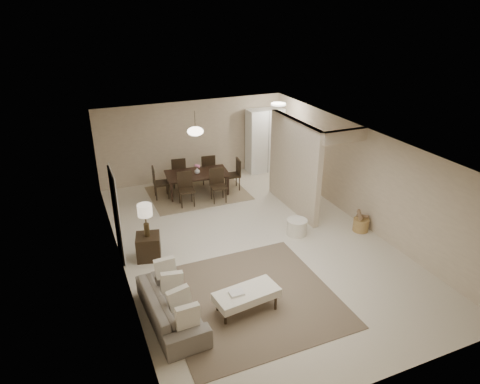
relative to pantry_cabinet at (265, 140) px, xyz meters
name	(u,v)px	position (x,y,z in m)	size (l,w,h in m)	color
floor	(251,242)	(-2.35, -4.15, -1.05)	(9.00, 9.00, 0.00)	beige
ceiling	(253,142)	(-2.35, -4.15, 1.45)	(9.00, 9.00, 0.00)	white
back_wall	(193,140)	(-2.35, 0.35, 0.20)	(6.00, 6.00, 0.00)	tan
left_wall	(118,218)	(-5.35, -4.15, 0.20)	(9.00, 9.00, 0.00)	tan
right_wall	(360,175)	(0.65, -4.15, 0.20)	(9.00, 9.00, 0.00)	tan
partition	(294,166)	(-0.55, -2.90, 0.20)	(0.15, 2.50, 2.50)	tan
doorway	(116,216)	(-5.32, -3.55, -0.03)	(0.04, 0.90, 2.04)	black
pantry_cabinet	(265,140)	(0.00, 0.00, 0.00)	(1.20, 0.55, 2.10)	white
flush_light	(278,104)	(-0.05, -0.95, 1.41)	(0.44, 0.44, 0.05)	white
living_rug	(250,298)	(-3.25, -6.07, -1.04)	(3.20, 3.20, 0.01)	brown
sofa	(171,306)	(-4.80, -6.07, -0.75)	(0.79, 2.02, 0.59)	slate
ottoman_bench	(247,295)	(-3.45, -6.37, -0.70)	(1.26, 0.69, 0.43)	beige
side_table	(149,247)	(-4.75, -3.88, -0.77)	(0.52, 0.52, 0.57)	black
table_lamp	(145,213)	(-4.75, -3.88, 0.08)	(0.32, 0.32, 0.76)	#40311B
round_pouf	(297,227)	(-1.17, -4.25, -0.85)	(0.51, 0.51, 0.39)	beige
wicker_basket	(361,225)	(0.40, -4.72, -0.89)	(0.39, 0.39, 0.33)	olive
dining_rug	(198,193)	(-2.67, -0.96, -1.04)	(2.80, 2.10, 0.01)	#78614A
dining_table	(198,183)	(-2.67, -0.96, -0.73)	(1.83, 1.02, 0.64)	black
dining_chairs	(197,178)	(-2.67, -0.96, -0.57)	(2.61, 1.99, 0.96)	black
vase	(197,171)	(-2.67, -0.96, -0.32)	(0.16, 0.16, 0.17)	white
yellow_mat	(292,193)	(-0.08, -2.06, -1.04)	(0.82, 0.50, 0.01)	gold
pendant_light	(195,131)	(-2.67, -0.96, 0.87)	(0.46, 0.46, 0.71)	#40311B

